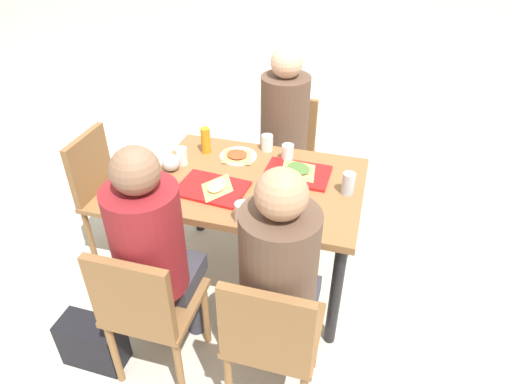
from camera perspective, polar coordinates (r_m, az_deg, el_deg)
ground_plane at (r=2.94m, az=-0.00°, el=-10.77°), size 10.00×10.00×0.02m
main_table at (r=2.52m, az=-0.00°, el=-0.42°), size 1.16×0.82×0.73m
chair_near_left at (r=2.15m, az=-13.75°, el=-13.96°), size 0.40×0.40×0.86m
chair_near_right at (r=2.00m, az=1.88°, el=-17.80°), size 0.40×0.40×0.86m
chair_far_side at (r=3.24m, az=3.86°, el=5.49°), size 0.40×0.40×0.86m
chair_left_end at (r=2.96m, az=-18.28°, el=0.45°), size 0.40×0.40×0.86m
person_in_red at (r=2.06m, az=-12.91°, el=-6.68°), size 0.32×0.42×1.27m
person_in_brown_jacket at (r=1.90m, az=3.08°, el=-10.02°), size 0.32×0.42×1.27m
person_far_side at (r=3.01m, az=3.45°, el=8.33°), size 0.32×0.42×1.27m
tray_red_near at (r=2.40m, az=-5.62°, el=0.45°), size 0.38×0.29×0.02m
tray_red_far at (r=2.52m, az=5.22°, el=2.34°), size 0.37×0.27×0.02m
paper_plate_center at (r=2.69m, az=-2.26°, el=4.59°), size 0.22×0.22×0.01m
paper_plate_near_edge at (r=2.25m, az=2.70°, el=-2.26°), size 0.22×0.22×0.01m
pizza_slice_a at (r=2.39m, az=-4.95°, el=0.75°), size 0.14×0.22×0.02m
pizza_slice_b at (r=2.53m, az=5.41°, el=2.91°), size 0.26×0.26×0.02m
pizza_slice_c at (r=2.67m, az=-2.43°, el=4.69°), size 0.24×0.24×0.02m
pizza_slice_d at (r=2.25m, az=2.98°, el=-1.70°), size 0.14×0.24×0.02m
plastic_cup_a at (r=2.73m, az=1.43°, el=6.26°), size 0.07×0.07×0.10m
plastic_cup_b at (r=2.15m, az=-1.80°, el=-2.56°), size 0.07×0.07×0.10m
plastic_cup_c at (r=2.63m, az=-9.44°, el=4.52°), size 0.07×0.07×0.10m
plastic_cup_d at (r=2.64m, az=4.04°, el=5.01°), size 0.07×0.07×0.10m
soda_can at (r=2.38m, az=11.64°, el=1.07°), size 0.07×0.07×0.12m
condiment_bottle at (r=2.71m, az=-6.42°, el=6.54°), size 0.06×0.06×0.16m
foil_bundle at (r=2.58m, az=-10.77°, el=3.71°), size 0.10×0.10×0.10m
handbag at (r=2.57m, az=-20.00°, el=-17.50°), size 0.32×0.16×0.28m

